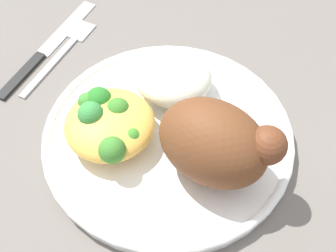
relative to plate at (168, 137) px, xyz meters
name	(u,v)px	position (x,y,z in m)	size (l,w,h in m)	color
ground_plane	(168,142)	(0.00, 0.00, -0.01)	(2.00, 2.00, 0.00)	#645E57
plate	(168,137)	(0.00, 0.00, 0.00)	(0.26, 0.26, 0.02)	white
roasted_chicken	(216,143)	(0.06, -0.01, 0.05)	(0.12, 0.08, 0.08)	brown
rice_pile	(172,76)	(-0.03, 0.05, 0.03)	(0.09, 0.08, 0.04)	silver
mac_cheese_with_broccoli	(109,123)	(-0.05, -0.03, 0.03)	(0.09, 0.09, 0.04)	#EDB549
fork	(62,52)	(-0.18, 0.04, -0.01)	(0.03, 0.14, 0.01)	#B2B2B7
knife	(41,54)	(-0.20, 0.02, -0.01)	(0.04, 0.19, 0.01)	black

